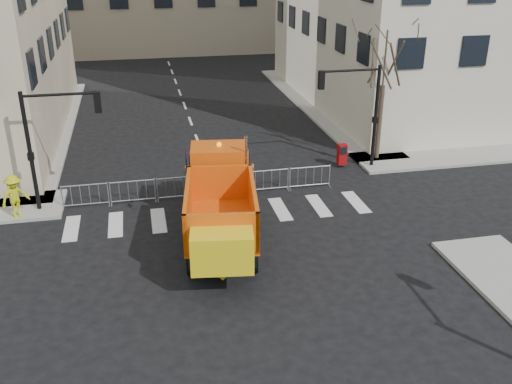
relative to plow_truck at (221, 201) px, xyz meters
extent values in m
plane|color=black|center=(0.51, -3.20, -1.73)|extent=(120.00, 120.00, 0.00)
cube|color=gray|center=(0.51, 5.30, -1.66)|extent=(64.00, 5.00, 0.15)
cylinder|color=black|center=(-7.49, 4.30, 0.97)|extent=(0.18, 0.18, 5.40)
cylinder|color=black|center=(9.01, 6.30, 0.97)|extent=(0.18, 0.18, 5.40)
cube|color=black|center=(0.03, 0.23, -0.76)|extent=(3.37, 7.64, 0.46)
cylinder|color=black|center=(-0.66, 3.02, -1.17)|extent=(0.51, 1.17, 1.13)
cylinder|color=black|center=(1.47, 2.72, -1.17)|extent=(0.51, 1.17, 1.13)
cylinder|color=black|center=(-1.22, -0.94, -1.17)|extent=(0.51, 1.17, 1.13)
cylinder|color=black|center=(0.91, -1.24, -1.17)|extent=(0.51, 1.17, 1.13)
cylinder|color=black|center=(-1.41, -2.26, -1.17)|extent=(0.51, 1.17, 1.13)
cylinder|color=black|center=(0.72, -2.56, -1.17)|extent=(0.51, 1.17, 1.13)
cube|color=#D24F0B|center=(0.49, 3.48, -0.04)|extent=(2.36, 1.93, 1.02)
cube|color=#D24F0B|center=(0.31, 2.16, 0.58)|extent=(2.56, 1.96, 1.84)
cylinder|color=silver|center=(1.26, 1.25, 0.93)|extent=(0.14, 0.14, 2.46)
cube|color=#D24F0B|center=(-0.17, -1.19, 0.32)|extent=(3.17, 4.83, 1.69)
cube|color=yellow|center=(-0.56, -3.93, 0.01)|extent=(2.17, 1.30, 1.33)
cube|color=brown|center=(0.74, 5.20, -1.06)|extent=(3.33, 1.05, 1.15)
imported|color=black|center=(0.56, 3.80, -0.85)|extent=(0.77, 0.67, 1.76)
imported|color=black|center=(0.28, 3.80, -0.87)|extent=(1.05, 0.98, 1.72)
imported|color=black|center=(0.88, 3.80, -0.74)|extent=(0.89, 1.25, 1.97)
imported|color=#BFC617|center=(-8.26, 3.60, -0.63)|extent=(1.41, 1.33, 1.91)
cube|color=maroon|center=(7.48, 6.70, -1.03)|extent=(0.46, 0.42, 1.10)
camera|label=1|loc=(-2.86, -20.01, 9.26)|focal=40.00mm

